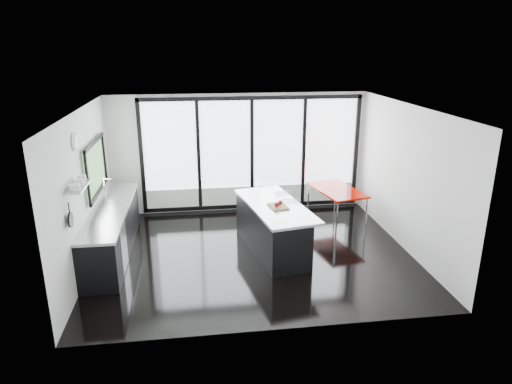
{
  "coord_description": "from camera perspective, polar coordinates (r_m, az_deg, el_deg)",
  "views": [
    {
      "loc": [
        -1.05,
        -7.97,
        3.89
      ],
      "look_at": [
        0.1,
        0.3,
        1.15
      ],
      "focal_mm": 32.0,
      "sensor_mm": 36.0,
      "label": 1
    }
  ],
  "objects": [
    {
      "name": "wall_front",
      "position": [
        6.1,
        2.7,
        -5.96
      ],
      "size": [
        6.0,
        0.0,
        2.8
      ],
      "primitive_type": "cube",
      "color": "silver",
      "rests_on": "ground"
    },
    {
      "name": "floor",
      "position": [
        8.93,
        -0.37,
        -7.66
      ],
      "size": [
        6.0,
        5.0,
        0.0
      ],
      "primitive_type": "cube",
      "color": "black",
      "rests_on": "ground"
    },
    {
      "name": "bar_stool_near",
      "position": [
        8.97,
        4.34,
        -4.88
      ],
      "size": [
        0.57,
        0.57,
        0.77
      ],
      "primitive_type": "cylinder",
      "rotation": [
        0.0,
        0.0,
        -0.19
      ],
      "color": "silver",
      "rests_on": "floor"
    },
    {
      "name": "red_table",
      "position": [
        10.46,
        9.97,
        -1.67
      ],
      "size": [
        1.11,
        1.59,
        0.77
      ],
      "primitive_type": "cube",
      "rotation": [
        0.0,
        0.0,
        0.21
      ],
      "color": "#9B0B00",
      "rests_on": "floor"
    },
    {
      "name": "island",
      "position": [
        8.89,
        1.93,
        -4.41
      ],
      "size": [
        1.36,
        2.43,
        1.22
      ],
      "color": "black",
      "rests_on": "floor"
    },
    {
      "name": "wall_right",
      "position": [
        9.28,
        18.32,
        1.66
      ],
      "size": [
        0.0,
        5.0,
        2.8
      ],
      "primitive_type": "cube",
      "color": "silver",
      "rests_on": "ground"
    },
    {
      "name": "wall_left",
      "position": [
        8.77,
        -20.29,
        1.64
      ],
      "size": [
        0.26,
        5.0,
        2.8
      ],
      "color": "silver",
      "rests_on": "ground"
    },
    {
      "name": "bar_stool_far",
      "position": [
        9.44,
        3.83,
        -3.66
      ],
      "size": [
        0.6,
        0.6,
        0.77
      ],
      "primitive_type": "cylinder",
      "rotation": [
        0.0,
        0.0,
        0.28
      ],
      "color": "silver",
      "rests_on": "floor"
    },
    {
      "name": "counter_cabinets",
      "position": [
        9.18,
        -17.55,
        -4.62
      ],
      "size": [
        0.69,
        3.24,
        1.36
      ],
      "color": "black",
      "rests_on": "floor"
    },
    {
      "name": "wall_back",
      "position": [
        10.84,
        -0.68,
        4.19
      ],
      "size": [
        6.0,
        0.09,
        2.8
      ],
      "color": "silver",
      "rests_on": "ground"
    },
    {
      "name": "ceiling",
      "position": [
        8.11,
        -0.42,
        10.45
      ],
      "size": [
        6.0,
        5.0,
        0.0
      ],
      "primitive_type": "cube",
      "color": "white",
      "rests_on": "wall_back"
    }
  ]
}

